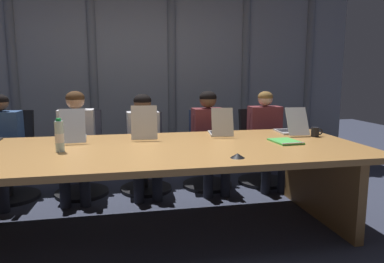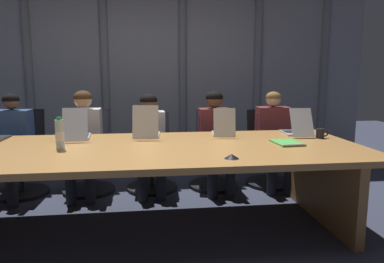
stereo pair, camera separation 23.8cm
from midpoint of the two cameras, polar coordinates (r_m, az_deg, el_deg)
ground_plane at (r=3.35m, az=-7.95°, el=-15.15°), size 13.26×13.26×0.00m
conference_table at (r=3.15m, az=-8.19°, el=-5.18°), size 3.65×1.48×0.75m
curtain_backdrop at (r=5.43m, az=-10.04°, el=11.17°), size 6.63×0.17×3.15m
laptop_left_mid at (r=3.60m, az=-19.88°, el=-0.42°), size 0.26×0.49×0.31m
laptop_center at (r=3.58m, az=-9.36°, el=-0.01°), size 0.27×0.44×0.32m
laptop_right_mid at (r=3.68m, az=2.63°, el=0.27°), size 0.26×0.41×0.29m
laptop_right_end at (r=3.88m, az=13.53°, el=0.47°), size 0.24×0.47×0.28m
office_chair_left_end at (r=4.56m, az=-27.87°, el=-4.86°), size 0.60×0.60×0.96m
office_chair_left_mid at (r=4.40m, az=-18.44°, el=-4.75°), size 0.60×0.60×0.95m
office_chair_center at (r=4.37m, az=-8.86°, el=-4.65°), size 0.60×0.60×0.90m
office_chair_right_mid at (r=4.47m, az=0.87°, el=-4.18°), size 0.60×0.61×0.92m
office_chair_right_end at (r=4.67m, az=9.29°, el=-3.72°), size 0.60×0.60×0.92m
person_left_end at (r=4.36m, az=-29.31°, el=-1.61°), size 0.42×0.56×1.15m
person_left_mid at (r=4.19m, az=-19.26°, el=-1.01°), size 0.39×0.55×1.18m
person_center at (r=4.15m, az=-9.15°, el=-1.01°), size 0.38×0.56×1.14m
person_right_mid at (r=4.25m, az=1.21°, el=-0.45°), size 0.38×0.55×1.17m
person_right_end at (r=4.47m, az=10.14°, el=-0.33°), size 0.41×0.56×1.15m
water_bottle_primary at (r=3.13m, az=-22.13°, el=-0.73°), size 0.07×0.07×0.27m
coffee_mug_near at (r=3.77m, az=17.09°, el=-0.07°), size 0.12×0.08×0.09m
conference_mic_left_side at (r=2.71m, az=4.66°, el=-3.80°), size 0.11×0.11×0.03m
spiral_notepad at (r=3.39m, az=12.52°, el=-1.55°), size 0.24×0.32×0.03m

